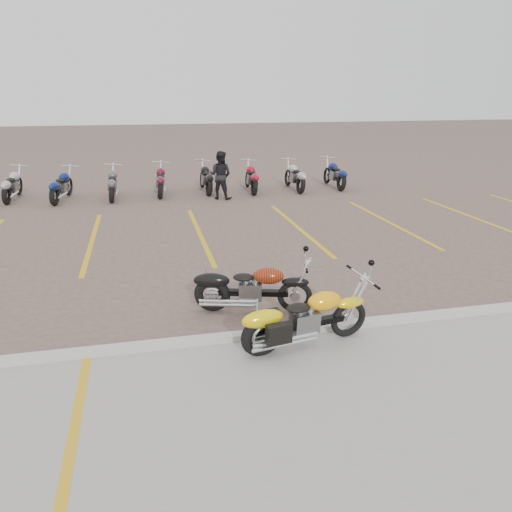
{
  "coord_description": "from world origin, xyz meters",
  "views": [
    {
      "loc": [
        -1.38,
        -8.59,
        3.56
      ],
      "look_at": [
        0.52,
        -0.34,
        0.75
      ],
      "focal_mm": 35.0,
      "sensor_mm": 36.0,
      "label": 1
    }
  ],
  "objects": [
    {
      "name": "flame_cruiser",
      "position": [
        0.26,
        -1.02,
        0.41
      ],
      "size": [
        1.94,
        0.67,
        0.82
      ],
      "rotation": [
        0.12,
        0.0,
        -0.28
      ],
      "color": "black",
      "rests_on": "ground"
    },
    {
      "name": "person_b",
      "position": [
        1.26,
        8.28,
        0.82
      ],
      "size": [
        1.0,
        0.95,
        1.64
      ],
      "primitive_type": "imported",
      "rotation": [
        0.0,
        0.0,
        2.59
      ],
      "color": "black",
      "rests_on": "ground"
    },
    {
      "name": "curb",
      "position": [
        0.0,
        -2.0,
        0.06
      ],
      "size": [
        60.0,
        0.18,
        0.12
      ],
      "primitive_type": "cube",
      "color": "#ADAAA3",
      "rests_on": "ground"
    },
    {
      "name": "concrete_apron",
      "position": [
        0.0,
        -4.5,
        0.01
      ],
      "size": [
        60.0,
        5.0,
        0.01
      ],
      "primitive_type": "cube",
      "color": "#9E9B93",
      "rests_on": "ground"
    },
    {
      "name": "yellow_cruiser",
      "position": [
        0.74,
        -2.39,
        0.41
      ],
      "size": [
        2.01,
        0.49,
        0.83
      ],
      "rotation": [
        0.08,
        0.0,
        0.17
      ],
      "color": "black",
      "rests_on": "ground"
    },
    {
      "name": "parking_stripes",
      "position": [
        0.0,
        4.0,
        0.0
      ],
      "size": [
        38.0,
        5.5,
        0.01
      ],
      "primitive_type": null,
      "color": "gold",
      "rests_on": "ground"
    },
    {
      "name": "ground",
      "position": [
        0.0,
        0.0,
        0.0
      ],
      "size": [
        100.0,
        100.0,
        0.0
      ],
      "primitive_type": "plane",
      "color": "#725951",
      "rests_on": "ground"
    },
    {
      "name": "bg_bike_row",
      "position": [
        -1.6,
        9.4,
        0.55
      ],
      "size": [
        15.63,
        2.04,
        1.1
      ],
      "color": "black",
      "rests_on": "ground"
    },
    {
      "name": "apron_stripe",
      "position": [
        -2.3,
        -4.5,
        0.01
      ],
      "size": [
        0.12,
        5.0,
        0.0
      ],
      "primitive_type": "cube",
      "color": "gold",
      "rests_on": "concrete_apron"
    }
  ]
}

